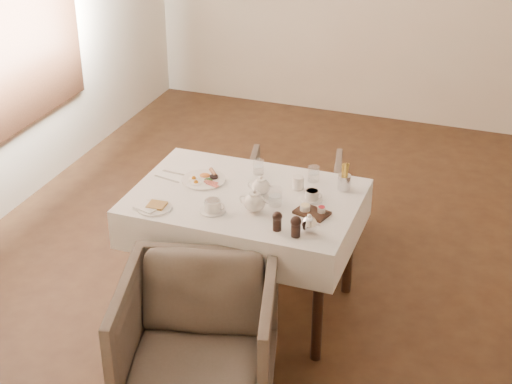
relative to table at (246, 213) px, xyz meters
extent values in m
plane|color=#311B10|center=(0.21, 0.68, -0.64)|extent=(5.00, 5.00, 0.00)
plane|color=beige|center=(0.21, -1.82, 0.81)|extent=(4.50, 0.00, 4.50)
cube|color=black|center=(0.00, 0.00, 0.08)|extent=(1.20, 0.80, 0.04)
cube|color=white|center=(0.00, 0.00, 0.00)|extent=(1.28, 0.88, 0.23)
cylinder|color=black|center=(-0.54, 0.34, -0.29)|extent=(0.06, 0.06, 0.70)
cylinder|color=black|center=(0.54, 0.34, -0.29)|extent=(0.06, 0.06, 0.70)
cylinder|color=black|center=(-0.54, -0.34, -0.29)|extent=(0.06, 0.06, 0.70)
cylinder|color=black|center=(0.54, -0.34, -0.29)|extent=(0.06, 0.06, 0.70)
imported|color=#50453B|center=(0.06, -0.83, -0.28)|extent=(0.94, 0.95, 0.71)
imported|color=#50453B|center=(0.03, 0.83, -0.35)|extent=(0.75, 0.76, 0.58)
cylinder|color=white|center=(-0.29, 0.08, 0.12)|extent=(0.26, 0.26, 0.01)
ellipsoid|color=#C66723|center=(-0.30, 0.12, 0.14)|extent=(0.06, 0.06, 0.02)
cylinder|color=brown|center=(-0.26, 0.16, 0.14)|extent=(0.08, 0.09, 0.02)
cylinder|color=black|center=(-0.24, 0.12, 0.13)|extent=(0.05, 0.05, 0.01)
cube|color=maroon|center=(-0.22, 0.04, 0.13)|extent=(0.09, 0.05, 0.01)
ellipsoid|color=#264C19|center=(-0.26, 0.08, 0.13)|extent=(0.05, 0.04, 0.02)
cylinder|color=white|center=(-0.42, -0.32, 0.12)|extent=(0.19, 0.19, 0.01)
cube|color=olive|center=(-0.41, -0.30, 0.13)|extent=(0.10, 0.10, 0.01)
cube|color=white|center=(-0.45, -0.34, 0.13)|extent=(0.15, 0.13, 0.02)
cylinder|color=white|center=(0.26, 0.17, 0.16)|extent=(0.08, 0.08, 0.07)
cylinder|color=white|center=(-0.10, -0.24, 0.12)|extent=(0.14, 0.14, 0.01)
cylinder|color=white|center=(-0.10, -0.24, 0.16)|extent=(0.10, 0.10, 0.06)
cylinder|color=#A56E4A|center=(-0.10, -0.24, 0.18)|extent=(0.08, 0.08, 0.00)
cylinder|color=white|center=(0.37, 0.08, 0.12)|extent=(0.12, 0.12, 0.01)
cylinder|color=white|center=(0.37, 0.08, 0.15)|extent=(0.08, 0.08, 0.05)
cylinder|color=#A56E4A|center=(0.37, 0.08, 0.17)|extent=(0.07, 0.07, 0.00)
cylinder|color=silver|center=(-0.02, 0.28, 0.16)|extent=(0.06, 0.06, 0.09)
cylinder|color=silver|center=(0.20, -0.05, 0.17)|extent=(0.08, 0.08, 0.10)
cylinder|color=silver|center=(0.31, 0.30, 0.16)|extent=(0.08, 0.08, 0.09)
cube|color=black|center=(0.42, -0.08, 0.12)|extent=(0.21, 0.16, 0.02)
cylinder|color=white|center=(0.38, -0.08, 0.15)|extent=(0.06, 0.06, 0.03)
cylinder|color=maroon|center=(0.47, -0.07, 0.15)|extent=(0.04, 0.04, 0.03)
cylinder|color=silver|center=(0.51, 0.26, 0.16)|extent=(0.07, 0.07, 0.09)
cube|color=silver|center=(-0.47, 0.11, 0.12)|extent=(0.20, 0.03, 0.00)
cube|color=silver|center=(-0.50, 0.02, 0.12)|extent=(0.18, 0.05, 0.00)
camera|label=1|loc=(1.39, -3.64, 2.23)|focal=55.00mm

